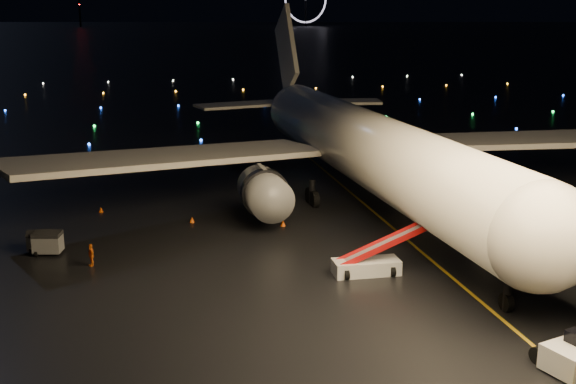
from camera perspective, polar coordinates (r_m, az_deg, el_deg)
The scene contains 13 objects.
ground at distance 338.60m, azimuth -10.61°, elevation 11.00°, with size 2000.00×2000.00×0.00m, color black.
lane_centre at distance 59.71m, azimuth 9.04°, elevation -3.45°, with size 0.25×80.00×0.02m, color gold.
airliner at distance 69.52m, azimuth 5.27°, elevation 7.02°, with size 65.59×62.32×18.59m, color silver, non-canonical shape.
belt_loader at distance 50.54m, azimuth 6.23°, elevation -4.69°, with size 6.81×1.86×3.30m, color silver, non-canonical shape.
crew_c at distance 53.94m, azimuth -15.30°, elevation -4.82°, with size 0.97×0.40×1.66m, color orange.
safety_cone_0 at distance 61.61m, azimuth -0.41°, elevation -2.46°, with size 0.46×0.46×0.52m, color #FF590C.
safety_cone_1 at distance 65.21m, azimuth -1.84°, elevation -1.52°, with size 0.45×0.45×0.51m, color #FF590C.
safety_cone_2 at distance 63.19m, azimuth -7.60°, elevation -2.17°, with size 0.44×0.44×0.50m, color #FF590C.
safety_cone_3 at distance 67.91m, azimuth -14.57°, elevation -1.35°, with size 0.44×0.44×0.50m, color #FF590C.
ferris_wheel at distance 778.84m, azimuth 1.41°, elevation 14.87°, with size 50.00×4.00×52.00m, color black, non-canonical shape.
taxiway_lights at distance 145.37m, azimuth -8.43°, elevation 7.09°, with size 164.00×92.00×0.36m, color black, non-canonical shape.
baggage_cart_0 at distance 57.43m, azimuth -18.45°, elevation -3.85°, with size 2.03×1.42×1.73m, color slate.
baggage_cart_1 at distance 58.48m, azimuth -19.07°, elevation -3.69°, with size 1.78×1.25×1.52m, color slate.
Camera 1 is at (-8.74, -38.01, 18.02)m, focal length 45.00 mm.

